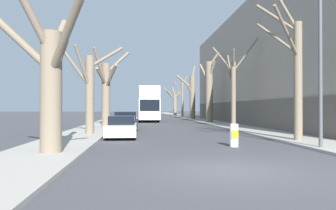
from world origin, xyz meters
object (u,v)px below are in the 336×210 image
at_px(street_tree_left_0, 50,78).
at_px(street_tree_left_2, 106,90).
at_px(parked_car_1, 126,122).
at_px(street_tree_right_4, 182,98).
at_px(street_tree_right_0, 294,67).
at_px(street_tree_right_5, 175,102).
at_px(parked_car_0, 122,127).
at_px(street_tree_right_3, 192,95).
at_px(street_tree_right_1, 233,88).
at_px(lamp_post, 318,44).
at_px(street_tree_right_2, 209,90).
at_px(parked_car_2, 128,119).
at_px(traffic_bollard, 234,135).
at_px(double_decker_bus, 148,102).
at_px(street_tree_left_1, 89,91).

bearing_deg(street_tree_left_0, street_tree_left_2, 89.01).
bearing_deg(parked_car_1, street_tree_right_4, 75.39).
height_order(street_tree_right_0, street_tree_right_5, street_tree_right_0).
bearing_deg(parked_car_0, street_tree_right_3, 72.95).
relative_size(street_tree_left_2, street_tree_right_1, 0.94).
xyz_separation_m(street_tree_left_0, street_tree_right_0, (11.51, 3.81, 0.99)).
relative_size(street_tree_left_0, parked_car_1, 1.62).
bearing_deg(lamp_post, street_tree_right_4, 89.18).
bearing_deg(street_tree_right_3, parked_car_1, -110.92).
height_order(street_tree_left_0, street_tree_right_2, street_tree_right_2).
relative_size(street_tree_right_4, parked_car_1, 2.08).
bearing_deg(parked_car_0, lamp_post, -37.82).
relative_size(parked_car_2, traffic_bollard, 3.84).
distance_m(street_tree_right_3, street_tree_right_4, 11.36).
relative_size(street_tree_right_0, parked_car_1, 2.22).
height_order(street_tree_left_2, parked_car_2, street_tree_left_2).
bearing_deg(street_tree_left_2, lamp_post, -59.17).
distance_m(street_tree_right_3, parked_car_1, 26.50).
bearing_deg(lamp_post, street_tree_left_0, -176.58).
height_order(street_tree_right_0, double_decker_bus, street_tree_right_0).
height_order(street_tree_right_4, parked_car_2, street_tree_right_4).
distance_m(street_tree_left_0, street_tree_right_4, 50.78).
xyz_separation_m(street_tree_right_3, double_decker_bus, (-7.06, -7.03, -1.24)).
distance_m(street_tree_right_0, street_tree_right_5, 57.47).
distance_m(street_tree_right_4, parked_car_0, 43.15).
xyz_separation_m(street_tree_right_0, street_tree_right_3, (0.23, 34.23, -0.17)).
distance_m(street_tree_left_1, double_decker_bus, 22.82).
distance_m(street_tree_right_5, parked_car_0, 54.72).
distance_m(street_tree_right_1, double_decker_bus, 17.22).
bearing_deg(street_tree_right_2, double_decker_bus, 144.92).
height_order(street_tree_right_5, parked_car_0, street_tree_right_5).
height_order(street_tree_right_3, street_tree_right_4, street_tree_right_3).
bearing_deg(street_tree_right_5, street_tree_right_3, -89.65).
bearing_deg(lamp_post, street_tree_right_5, 89.45).
relative_size(street_tree_right_0, parked_car_2, 2.14).
bearing_deg(parked_car_2, street_tree_right_4, 72.43).
xyz_separation_m(street_tree_right_2, traffic_bollard, (-4.11, -23.93, -3.44)).
relative_size(street_tree_right_3, lamp_post, 1.07).
distance_m(street_tree_right_3, parked_car_0, 32.21).
height_order(street_tree_right_3, lamp_post, street_tree_right_3).
distance_m(street_tree_right_5, parked_car_1, 48.76).
bearing_deg(parked_car_2, street_tree_right_1, -25.95).
bearing_deg(parked_car_2, lamp_post, -65.62).
relative_size(street_tree_right_1, street_tree_right_3, 0.90).
height_order(street_tree_left_1, parked_car_0, street_tree_left_1).
xyz_separation_m(street_tree_right_5, double_decker_bus, (-6.92, -30.26, -0.60)).
distance_m(street_tree_left_2, lamp_post, 20.92).
height_order(street_tree_right_0, street_tree_right_2, street_tree_right_0).
bearing_deg(parked_car_1, street_tree_right_2, 52.84).
bearing_deg(street_tree_left_1, lamp_post, -36.43).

